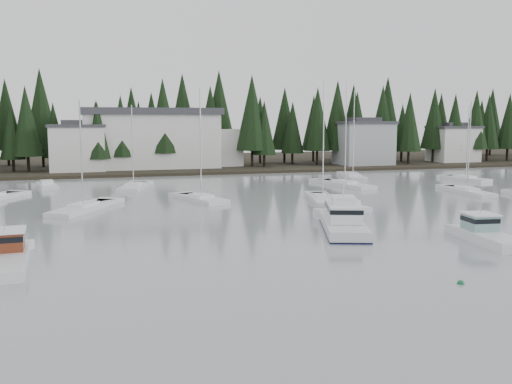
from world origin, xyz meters
TOP-DOWN VIEW (x-y plane):
  - ground at (0.00, 0.00)m, footprint 260.00×260.00m
  - far_shore_land at (0.00, 97.00)m, footprint 240.00×54.00m
  - conifer_treeline at (0.00, 86.00)m, footprint 200.00×22.00m
  - house_west at (-18.00, 79.00)m, footprint 9.54×7.42m
  - house_east_a at (36.00, 78.00)m, footprint 10.60×8.48m
  - house_east_b at (58.00, 80.00)m, footprint 9.54×7.42m
  - harbor_inn at (-2.96, 82.34)m, footprint 29.50×11.50m
  - lobster_boat_brown at (-21.69, 14.35)m, footprint 4.52×8.42m
  - cabin_cruiser_center at (4.05, 18.93)m, footprint 6.35×10.81m
  - lobster_boat_teal at (12.56, 11.65)m, footprint 3.40×7.45m
  - sailboat_1 at (-10.49, 54.07)m, footprint 5.25×9.50m
  - sailboat_3 at (39.48, 50.49)m, footprint 3.91×8.40m
  - sailboat_4 at (24.39, 58.81)m, footprint 4.89×10.28m
  - sailboat_5 at (-16.92, 36.46)m, footprint 7.33×10.49m
  - sailboat_6 at (-3.96, 39.84)m, footprint 5.20×8.77m
  - sailboat_7 at (29.74, 37.09)m, footprint 3.50×10.03m
  - sailboat_9 at (9.24, 35.50)m, footprint 4.71×9.71m
  - sailboat_10 at (18.30, 48.85)m, footprint 4.83×11.27m
  - runabout_1 at (9.73, 29.36)m, footprint 2.28×5.59m
  - runabout_3 at (-21.82, 58.67)m, footprint 3.38×6.59m
  - mooring_buoy_green at (3.76, 2.74)m, footprint 0.42×0.42m

SIDE VIEW (x-z plane):
  - ground at x=0.00m, z-range 0.00..0.00m
  - far_shore_land at x=0.00m, z-range -0.50..0.50m
  - conifer_treeline at x=0.00m, z-range -10.00..10.00m
  - mooring_buoy_green at x=3.76m, z-range -0.21..0.21m
  - sailboat_5 at x=-16.92m, z-range -5.86..5.97m
  - sailboat_1 at x=-10.49m, z-range -5.83..5.95m
  - sailboat_7 at x=29.74m, z-range -5.99..6.12m
  - sailboat_3 at x=39.48m, z-range -5.86..6.00m
  - sailboat_10 at x=18.30m, z-range -7.44..7.60m
  - sailboat_6 at x=-3.96m, z-range -6.58..6.74m
  - sailboat_4 at x=24.39m, z-range -7.15..7.31m
  - sailboat_9 at x=9.24m, z-range -7.02..7.18m
  - runabout_3 at x=-21.82m, z-range -0.58..0.84m
  - runabout_1 at x=9.73m, z-range -0.58..0.84m
  - lobster_boat_brown at x=-21.69m, z-range -1.58..2.52m
  - lobster_boat_teal at x=12.56m, z-range -1.52..2.47m
  - cabin_cruiser_center at x=4.05m, z-range -1.55..2.88m
  - house_east_b at x=58.00m, z-range 0.28..8.53m
  - house_west at x=-18.00m, z-range 0.28..9.03m
  - house_east_a at x=36.00m, z-range 0.28..9.53m
  - harbor_inn at x=-2.96m, z-range 0.33..11.23m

